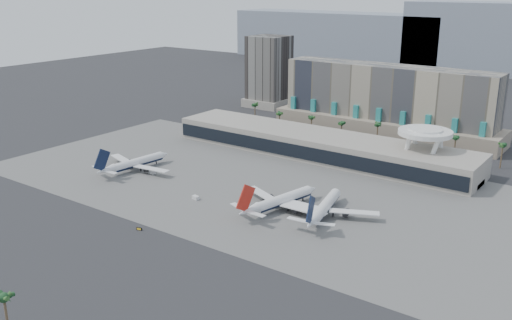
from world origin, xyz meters
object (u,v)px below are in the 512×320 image
Objects in this scene: airliner_centre at (280,200)px; taxiway_sign at (139,229)px; airliner_left at (135,163)px; service_vehicle_a at (152,171)px; airliner_right at (324,207)px; service_vehicle_b at (196,198)px.

airliner_centre is 58.14m from taxiway_sign.
service_vehicle_a is (10.29, 1.21, -2.76)m from airliner_left.
airliner_centre is 1.02× the size of airliner_right.
airliner_centre is 14.13× the size of service_vehicle_b.
airliner_centre is 18.97× the size of taxiway_sign.
service_vehicle_a reaches higher than service_vehicle_b.
airliner_left is 52.59m from service_vehicle_b.
airliner_right is at bearing 31.31° from taxiway_sign.
airliner_right is 13.87× the size of service_vehicle_b.
service_vehicle_a is (-94.62, -3.18, -2.81)m from airliner_right.
airliner_right reaches higher than airliner_left.
airliner_right reaches higher than service_vehicle_a.
airliner_centre reaches higher than airliner_left.
service_vehicle_a is at bearing 172.85° from service_vehicle_b.
airliner_left is 86.81m from airliner_centre.
service_vehicle_b is (-53.87, -16.69, -3.10)m from airliner_right.
airliner_right is at bearing 7.92° from airliner_left.
airliner_left is 10.72m from service_vehicle_a.
service_vehicle_a is at bearing 12.23° from airliner_left.
airliner_right is 94.72m from service_vehicle_a.
airliner_left is 73.53m from taxiway_sign.
airliner_left is 13.91× the size of service_vehicle_b.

